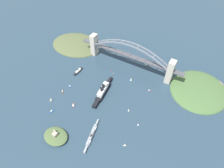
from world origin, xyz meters
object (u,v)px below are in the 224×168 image
(small_boat_2, at_px, (131,79))
(small_boat_7, at_px, (52,111))
(small_boat_3, at_px, (70,86))
(small_boat_6, at_px, (125,145))
(harbor_ferry_steamer, at_px, (78,71))
(seaplane_taxiing_near_bridge, at_px, (147,65))
(small_boat_10, at_px, (129,110))
(naval_cruiser, at_px, (92,135))
(small_boat_4, at_px, (138,124))
(small_boat_8, at_px, (73,104))
(fort_island_mid_harbor, at_px, (56,136))
(channel_marker_buoy, at_px, (112,71))
(small_boat_5, at_px, (113,74))
(ocean_liner, at_px, (103,91))
(small_boat_1, at_px, (149,90))
(harbor_arch_bridge, at_px, (129,56))
(small_boat_9, at_px, (62,91))
(small_boat_0, at_px, (51,99))

(small_boat_2, bearing_deg, small_boat_7, 58.42)
(small_boat_3, relative_size, small_boat_6, 1.42)
(harbor_ferry_steamer, height_order, seaplane_taxiing_near_bridge, harbor_ferry_steamer)
(harbor_ferry_steamer, xyz_separation_m, small_boat_10, (-156.27, 40.57, 1.67))
(naval_cruiser, bearing_deg, small_boat_3, -33.86)
(small_boat_4, xyz_separation_m, small_boat_8, (132.14, 25.55, 1.11))
(fort_island_mid_harbor, bearing_deg, harbor_ferry_steamer, -65.28)
(seaplane_taxiing_near_bridge, height_order, channel_marker_buoy, seaplane_taxiing_near_bridge)
(seaplane_taxiing_near_bridge, bearing_deg, small_boat_5, 51.67)
(small_boat_4, distance_m, small_boat_7, 170.76)
(ocean_liner, relative_size, small_boat_3, 7.93)
(small_boat_1, bearing_deg, harbor_arch_bridge, -32.83)
(small_boat_7, height_order, small_boat_10, small_boat_10)
(small_boat_9, bearing_deg, small_boat_5, -122.34)
(seaplane_taxiing_near_bridge, height_order, small_boat_0, small_boat_0)
(fort_island_mid_harbor, relative_size, small_boat_0, 4.75)
(small_boat_8, bearing_deg, fort_island_mid_harbor, 104.11)
(small_boat_8, height_order, small_boat_9, small_boat_8)
(fort_island_mid_harbor, bearing_deg, small_boat_8, -75.89)
(harbor_arch_bridge, relative_size, small_boat_3, 22.82)
(seaplane_taxiing_near_bridge, height_order, small_boat_5, seaplane_taxiing_near_bridge)
(small_boat_7, bearing_deg, small_boat_0, -45.63)
(ocean_liner, relative_size, small_boat_4, 13.36)
(small_boat_3, distance_m, small_boat_5, 104.64)
(harbor_ferry_steamer, xyz_separation_m, small_boat_6, (-184.24, 107.48, 1.42))
(small_boat_5, bearing_deg, channel_marker_buoy, -40.28)
(naval_cruiser, relative_size, small_boat_5, 9.13)
(fort_island_mid_harbor, bearing_deg, small_boat_5, -91.04)
(seaplane_taxiing_near_bridge, bearing_deg, small_boat_2, 82.55)
(small_boat_1, distance_m, small_boat_10, 72.43)
(harbor_ferry_steamer, bearing_deg, ocean_liner, 163.52)
(harbor_arch_bridge, bearing_deg, harbor_ferry_steamer, 40.32)
(small_boat_8, height_order, small_boat_10, small_boat_8)
(harbor_ferry_steamer, relative_size, small_boat_4, 4.44)
(fort_island_mid_harbor, bearing_deg, ocean_liner, -96.49)
(harbor_arch_bridge, height_order, small_boat_1, harbor_arch_bridge)
(harbor_arch_bridge, height_order, small_boat_9, harbor_arch_bridge)
(seaplane_taxiing_near_bridge, distance_m, small_boat_4, 175.57)
(harbor_ferry_steamer, bearing_deg, small_boat_10, 165.45)
(small_boat_2, xyz_separation_m, small_boat_10, (-34.42, 78.02, -0.85))
(small_boat_7, bearing_deg, small_boat_3, -79.80)
(ocean_liner, distance_m, harbor_ferry_steamer, 90.66)
(harbor_arch_bridge, relative_size, small_boat_7, 20.28)
(small_boat_8, bearing_deg, seaplane_taxiing_near_bridge, -111.76)
(naval_cruiser, bearing_deg, small_boat_0, -11.58)
(ocean_liner, relative_size, channel_marker_buoy, 33.01)
(ocean_liner, height_order, small_boat_2, ocean_liner)
(small_boat_2, height_order, small_boat_5, small_boat_2)
(small_boat_5, bearing_deg, seaplane_taxiing_near_bridge, -128.33)
(small_boat_0, xyz_separation_m, small_boat_10, (-150.31, -57.57, -0.45))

